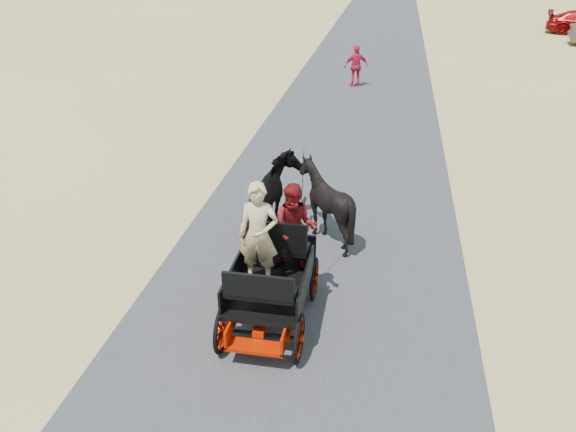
% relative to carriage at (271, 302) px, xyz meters
% --- Properties ---
extents(ground, '(140.00, 140.00, 0.00)m').
position_rel_carriage_xyz_m(ground, '(0.46, 1.05, -0.36)').
color(ground, tan).
extents(road, '(6.00, 140.00, 0.01)m').
position_rel_carriage_xyz_m(road, '(0.46, 1.05, -0.35)').
color(road, '#38383A').
rests_on(road, ground).
extents(carriage, '(1.30, 2.40, 0.72)m').
position_rel_carriage_xyz_m(carriage, '(0.00, 0.00, 0.00)').
color(carriage, black).
rests_on(carriage, ground).
extents(horse_left, '(0.91, 2.01, 1.70)m').
position_rel_carriage_xyz_m(horse_left, '(-0.55, 3.00, 0.49)').
color(horse_left, black).
rests_on(horse_left, ground).
extents(horse_right, '(1.37, 1.54, 1.70)m').
position_rel_carriage_xyz_m(horse_right, '(0.55, 3.00, 0.49)').
color(horse_right, black).
rests_on(horse_right, ground).
extents(driver_man, '(0.66, 0.43, 1.80)m').
position_rel_carriage_xyz_m(driver_man, '(-0.20, 0.05, 1.26)').
color(driver_man, tan).
rests_on(driver_man, carriage).
extents(passenger_woman, '(0.77, 0.60, 1.58)m').
position_rel_carriage_xyz_m(passenger_woman, '(0.30, 0.60, 1.15)').
color(passenger_woman, '#660C0F').
rests_on(passenger_woman, carriage).
extents(pedestrian, '(1.09, 0.73, 1.73)m').
position_rel_carriage_xyz_m(pedestrian, '(0.22, 16.37, 0.50)').
color(pedestrian, '#C7163E').
rests_on(pedestrian, ground).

